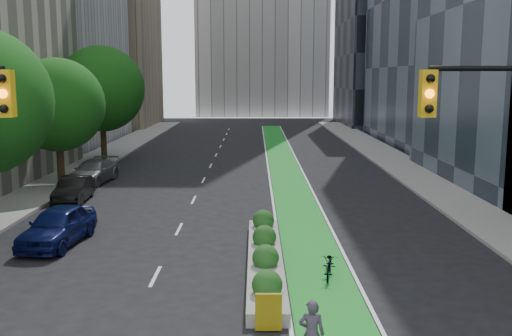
{
  "coord_description": "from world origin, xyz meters",
  "views": [
    {
      "loc": [
        0.86,
        -12.28,
        6.62
      ],
      "look_at": [
        0.88,
        10.28,
        3.0
      ],
      "focal_mm": 40.0,
      "sensor_mm": 36.0,
      "label": 1
    }
  ],
  "objects_px": {
    "median_planter": "(265,256)",
    "parked_car_left_mid": "(74,190)",
    "parked_car_left_near": "(58,226)",
    "cyclist": "(312,334)",
    "bicycle": "(330,265)",
    "parked_car_left_far": "(93,172)"
  },
  "relations": [
    {
      "from": "median_planter",
      "to": "parked_car_left_mid",
      "type": "bearing_deg",
      "value": 133.72
    },
    {
      "from": "parked_car_left_mid",
      "to": "median_planter",
      "type": "bearing_deg",
      "value": -49.43
    },
    {
      "from": "parked_car_left_near",
      "to": "parked_car_left_mid",
      "type": "bearing_deg",
      "value": 109.33
    },
    {
      "from": "cyclist",
      "to": "parked_car_left_mid",
      "type": "xyz_separation_m",
      "value": [
        -10.96,
        17.58,
        -0.15
      ]
    },
    {
      "from": "bicycle",
      "to": "parked_car_left_near",
      "type": "height_order",
      "value": "parked_car_left_near"
    },
    {
      "from": "parked_car_left_mid",
      "to": "parked_car_left_far",
      "type": "distance_m",
      "value": 5.63
    },
    {
      "from": "cyclist",
      "to": "bicycle",
      "type": "bearing_deg",
      "value": -95.07
    },
    {
      "from": "bicycle",
      "to": "parked_car_left_near",
      "type": "bearing_deg",
      "value": 170.44
    },
    {
      "from": "parked_car_left_near",
      "to": "parked_car_left_far",
      "type": "distance_m",
      "value": 13.62
    },
    {
      "from": "median_planter",
      "to": "parked_car_left_near",
      "type": "bearing_deg",
      "value": 161.99
    },
    {
      "from": "bicycle",
      "to": "cyclist",
      "type": "height_order",
      "value": "cyclist"
    },
    {
      "from": "bicycle",
      "to": "parked_car_left_far",
      "type": "xyz_separation_m",
      "value": [
        -12.7,
        17.18,
        0.28
      ]
    },
    {
      "from": "parked_car_left_near",
      "to": "parked_car_left_far",
      "type": "xyz_separation_m",
      "value": [
        -2.37,
        13.41,
        -0.05
      ]
    },
    {
      "from": "cyclist",
      "to": "parked_car_left_mid",
      "type": "distance_m",
      "value": 20.72
    },
    {
      "from": "parked_car_left_far",
      "to": "bicycle",
      "type": "bearing_deg",
      "value": -46.39
    },
    {
      "from": "median_planter",
      "to": "parked_car_left_mid",
      "type": "relative_size",
      "value": 2.53
    },
    {
      "from": "median_planter",
      "to": "parked_car_left_mid",
      "type": "height_order",
      "value": "parked_car_left_mid"
    },
    {
      "from": "parked_car_left_near",
      "to": "parked_car_left_mid",
      "type": "xyz_separation_m",
      "value": [
        -1.82,
        7.81,
        -0.1
      ]
    },
    {
      "from": "median_planter",
      "to": "parked_car_left_far",
      "type": "xyz_separation_m",
      "value": [
        -10.57,
        16.08,
        0.35
      ]
    },
    {
      "from": "bicycle",
      "to": "cyclist",
      "type": "distance_m",
      "value": 6.13
    },
    {
      "from": "parked_car_left_far",
      "to": "cyclist",
      "type": "bearing_deg",
      "value": -56.46
    },
    {
      "from": "median_planter",
      "to": "bicycle",
      "type": "relative_size",
      "value": 6.18
    }
  ]
}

